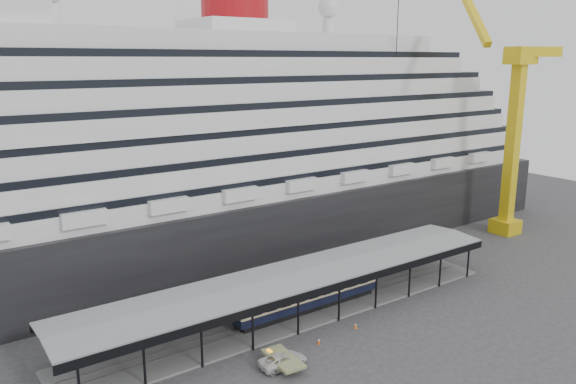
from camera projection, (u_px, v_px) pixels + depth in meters
name	position (u px, v px, depth m)	size (l,w,h in m)	color
ground	(324.00, 330.00, 62.03)	(200.00, 200.00, 0.00)	#333335
cruise_ship	(191.00, 134.00, 83.27)	(130.00, 30.00, 43.90)	black
platform_canopy	(297.00, 295.00, 65.46)	(56.00, 9.18, 5.30)	slate
crane_yellow	(509.00, 117.00, 92.21)	(23.83, 18.78, 47.60)	gold
port_truck	(283.00, 360.00, 54.59)	(2.24, 4.86, 1.35)	silver
pullman_carriage	(308.00, 292.00, 66.29)	(19.66, 2.75, 19.30)	black
traffic_cone_left	(276.00, 354.00, 56.30)	(0.47, 0.47, 0.73)	#ED5D0D
traffic_cone_mid	(319.00, 341.00, 59.02)	(0.46, 0.46, 0.68)	#D74F0B
traffic_cone_right	(355.00, 325.00, 62.44)	(0.38, 0.38, 0.68)	#F45D0D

